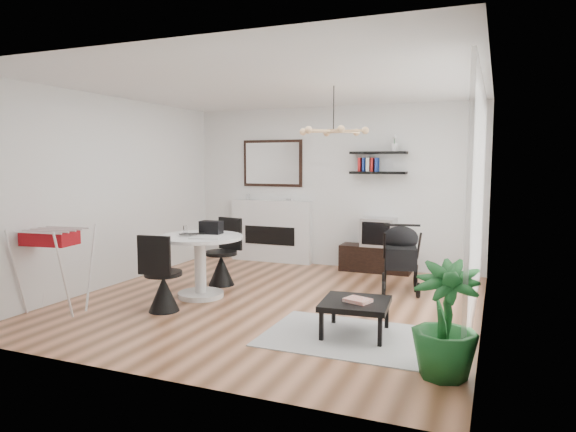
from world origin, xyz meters
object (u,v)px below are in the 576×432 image
at_px(drying_rack, 55,268).
at_px(potted_plant, 445,320).
at_px(dining_table, 200,257).
at_px(stroller, 401,260).
at_px(coffee_table, 355,305).
at_px(crt_tv, 379,232).
at_px(fireplace, 271,223).
at_px(tv_console, 376,259).

relative_size(drying_rack, potted_plant, 1.04).
relative_size(dining_table, potted_plant, 1.16).
xyz_separation_m(stroller, coffee_table, (-0.10, -2.03, -0.11)).
bearing_deg(coffee_table, crt_tv, 98.21).
relative_size(crt_tv, coffee_table, 0.71).
bearing_deg(drying_rack, fireplace, 66.46).
bearing_deg(crt_tv, dining_table, -126.80).
relative_size(coffee_table, potted_plant, 0.76).
bearing_deg(stroller, potted_plant, -84.77).
bearing_deg(stroller, dining_table, -162.04).
bearing_deg(dining_table, coffee_table, -16.68).
relative_size(fireplace, stroller, 2.17).
distance_m(fireplace, stroller, 2.79).
bearing_deg(dining_table, potted_plant, -23.76).
bearing_deg(stroller, drying_rack, -155.84).
distance_m(fireplace, tv_console, 1.97).
bearing_deg(coffee_table, drying_rack, -170.81).
relative_size(tv_console, crt_tv, 2.18).
distance_m(stroller, potted_plant, 2.90).
distance_m(dining_table, stroller, 2.73).
bearing_deg(tv_console, drying_rack, -129.09).
relative_size(fireplace, coffee_table, 2.96).
xyz_separation_m(crt_tv, drying_rack, (-3.04, -3.68, -0.12)).
relative_size(dining_table, stroller, 1.12).
xyz_separation_m(fireplace, dining_table, (0.13, -2.57, -0.15)).
distance_m(tv_console, crt_tv, 0.44).
height_order(coffee_table, potted_plant, potted_plant).
bearing_deg(dining_table, fireplace, 92.97).
height_order(crt_tv, potted_plant, potted_plant).
distance_m(drying_rack, potted_plant, 4.43).
height_order(drying_rack, potted_plant, drying_rack).
height_order(drying_rack, coffee_table, drying_rack).
bearing_deg(tv_console, fireplace, 176.05).
height_order(dining_table, drying_rack, drying_rack).
bearing_deg(coffee_table, tv_console, 98.98).
relative_size(fireplace, dining_table, 1.93).
height_order(stroller, potted_plant, stroller).
bearing_deg(tv_console, potted_plant, -69.54).
height_order(tv_console, potted_plant, potted_plant).
relative_size(tv_console, potted_plant, 1.17).
height_order(fireplace, dining_table, fireplace).
bearing_deg(drying_rack, potted_plant, -9.96).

